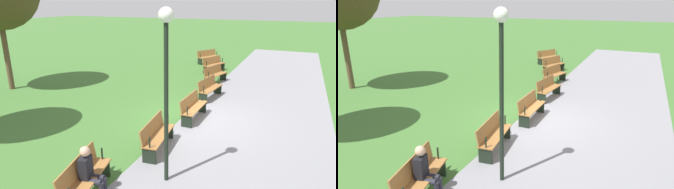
% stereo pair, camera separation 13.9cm
% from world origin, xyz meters
% --- Properties ---
extents(ground_plane, '(120.00, 120.00, 0.00)m').
position_xyz_m(ground_plane, '(0.00, 0.00, 0.00)').
color(ground_plane, '#3D6B2D').
extents(path_paving, '(35.18, 5.01, 0.01)m').
position_xyz_m(path_paving, '(0.00, 2.06, 0.00)').
color(path_paving, gray).
rests_on(path_paving, ground).
extents(bench_0, '(1.72, 1.22, 0.89)m').
position_xyz_m(bench_0, '(-9.92, -2.56, 0.47)').
color(bench_0, '#996633').
rests_on(bench_0, ground).
extents(bench_1, '(1.75, 1.06, 0.89)m').
position_xyz_m(bench_1, '(-7.57, -1.48, 0.47)').
color(bench_1, '#996633').
rests_on(bench_1, ground).
extents(bench_2, '(1.76, 0.87, 0.89)m').
position_xyz_m(bench_2, '(-5.12, -0.70, 0.47)').
color(bench_2, '#996633').
rests_on(bench_2, ground).
extents(bench_3, '(1.74, 0.68, 0.89)m').
position_xyz_m(bench_3, '(-2.58, -0.23, 0.47)').
color(bench_3, '#996633').
rests_on(bench_3, ground).
extents(bench_4, '(1.70, 0.47, 0.89)m').
position_xyz_m(bench_4, '(0.00, -0.07, 0.47)').
color(bench_4, '#996633').
rests_on(bench_4, ground).
extents(bench_5, '(1.74, 0.68, 0.89)m').
position_xyz_m(bench_5, '(2.58, -0.23, 0.47)').
color(bench_5, '#996633').
rests_on(bench_5, ground).
extents(bench_6, '(1.76, 0.87, 0.89)m').
position_xyz_m(bench_6, '(5.12, -0.70, 0.47)').
color(bench_6, '#996633').
rests_on(bench_6, ground).
extents(person_seated, '(0.42, 0.57, 1.20)m').
position_xyz_m(person_seated, '(5.07, -0.56, 0.64)').
color(person_seated, black).
rests_on(person_seated, ground).
extents(lamp_post, '(0.32, 0.32, 3.98)m').
position_xyz_m(lamp_post, '(3.83, 0.66, 2.77)').
color(lamp_post, black).
rests_on(lamp_post, ground).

